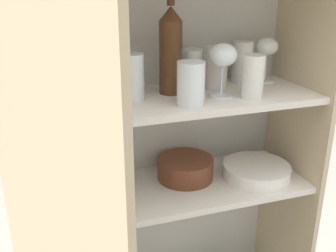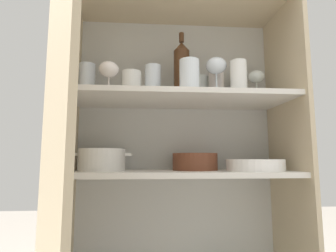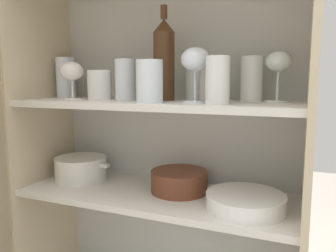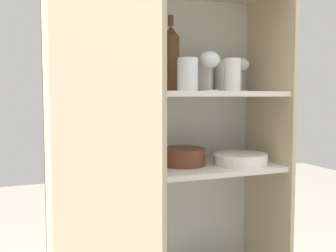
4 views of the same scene
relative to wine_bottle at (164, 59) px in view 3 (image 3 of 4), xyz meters
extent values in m
cube|color=silver|center=(-0.01, 0.13, -0.51)|extent=(0.91, 0.02, 1.55)
cube|color=#CCB793|center=(-0.46, -0.04, -0.51)|extent=(0.02, 0.35, 1.55)
cube|color=#CCB793|center=(0.43, -0.04, -0.51)|extent=(0.02, 0.35, 1.55)
cube|color=silver|center=(-0.01, -0.04, -0.44)|extent=(0.88, 0.31, 0.02)
cube|color=silver|center=(-0.01, -0.04, -0.14)|extent=(0.88, 0.31, 0.02)
cylinder|color=white|center=(-0.21, -0.05, -0.08)|extent=(0.08, 0.08, 0.10)
cylinder|color=silver|center=(0.15, 0.00, -0.06)|extent=(0.07, 0.07, 0.13)
cylinder|color=white|center=(-0.40, 0.01, -0.06)|extent=(0.07, 0.07, 0.15)
cylinder|color=white|center=(-0.12, -0.03, -0.06)|extent=(0.07, 0.07, 0.13)
cylinder|color=white|center=(0.09, 0.06, -0.07)|extent=(0.07, 0.07, 0.12)
cylinder|color=white|center=(0.27, 0.05, -0.06)|extent=(0.07, 0.07, 0.14)
cylinder|color=white|center=(0.21, -0.12, -0.07)|extent=(0.06, 0.06, 0.13)
cylinder|color=white|center=(0.01, -0.13, -0.07)|extent=(0.08, 0.08, 0.12)
cylinder|color=silver|center=(-0.30, -0.08, -0.13)|extent=(0.06, 0.06, 0.01)
cylinder|color=silver|center=(-0.30, -0.08, -0.09)|extent=(0.01, 0.01, 0.06)
ellipsoid|color=silver|center=(-0.30, -0.08, -0.03)|extent=(0.08, 0.08, 0.06)
cylinder|color=white|center=(0.34, 0.03, -0.13)|extent=(0.06, 0.06, 0.01)
cylinder|color=white|center=(0.34, 0.03, -0.08)|extent=(0.01, 0.01, 0.08)
ellipsoid|color=white|center=(0.34, 0.03, -0.01)|extent=(0.07, 0.07, 0.06)
cylinder|color=white|center=(0.13, -0.08, -0.13)|extent=(0.07, 0.07, 0.01)
cylinder|color=white|center=(0.13, -0.08, -0.08)|extent=(0.01, 0.01, 0.08)
ellipsoid|color=white|center=(0.13, -0.08, -0.01)|extent=(0.08, 0.08, 0.07)
cylinder|color=#4C2D19|center=(0.00, 0.00, -0.02)|extent=(0.07, 0.07, 0.21)
cone|color=#4C2D19|center=(0.00, 0.00, 0.10)|extent=(0.07, 0.07, 0.04)
cylinder|color=#4C2D19|center=(0.00, 0.00, 0.14)|extent=(0.02, 0.02, 0.04)
cylinder|color=white|center=(0.28, -0.07, -0.42)|extent=(0.22, 0.22, 0.01)
cylinder|color=white|center=(0.28, -0.07, -0.41)|extent=(0.22, 0.22, 0.01)
cylinder|color=white|center=(0.28, -0.07, -0.40)|extent=(0.22, 0.22, 0.01)
cylinder|color=white|center=(0.28, -0.07, -0.40)|extent=(0.22, 0.22, 0.01)
cylinder|color=white|center=(0.28, -0.07, -0.39)|extent=(0.22, 0.22, 0.01)
cylinder|color=brown|center=(0.05, 0.00, -0.39)|extent=(0.18, 0.18, 0.07)
torus|color=brown|center=(0.05, 0.00, -0.36)|extent=(0.18, 0.18, 0.01)
cylinder|color=white|center=(-0.32, -0.02, -0.38)|extent=(0.18, 0.18, 0.09)
cube|color=white|center=(-0.43, -0.02, -0.36)|extent=(0.03, 0.02, 0.01)
cube|color=white|center=(-0.22, -0.02, -0.36)|extent=(0.03, 0.02, 0.01)
camera|label=1|loc=(-0.37, -1.08, 0.20)|focal=42.00mm
camera|label=2|loc=(-0.14, -1.08, -0.38)|focal=28.00mm
camera|label=3|loc=(0.41, -0.97, -0.07)|focal=35.00mm
camera|label=4|loc=(-0.59, -1.43, -0.15)|focal=42.00mm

